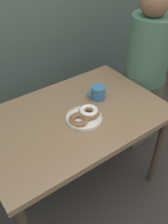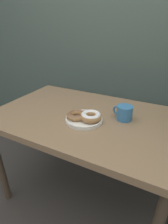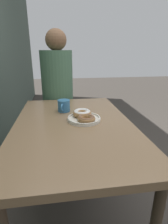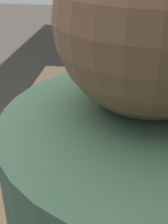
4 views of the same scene
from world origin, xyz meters
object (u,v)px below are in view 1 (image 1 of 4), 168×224
(dining_table, at_px, (73,124))
(coffee_mug, at_px, (98,93))
(donut_plate, at_px, (84,116))
(person_figure, at_px, (146,73))

(dining_table, xyz_separation_m, coffee_mug, (0.24, 0.05, 0.13))
(donut_plate, distance_m, coffee_mug, 0.24)
(dining_table, relative_size, person_figure, 0.86)
(coffee_mug, distance_m, person_figure, 0.54)
(dining_table, height_order, coffee_mug, coffee_mug)
(coffee_mug, xyz_separation_m, person_figure, (0.53, 0.05, -0.05))
(dining_table, bearing_deg, donut_plate, -63.79)
(person_figure, bearing_deg, coffee_mug, -174.79)
(dining_table, distance_m, donut_plate, 0.14)
(donut_plate, bearing_deg, dining_table, 116.21)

